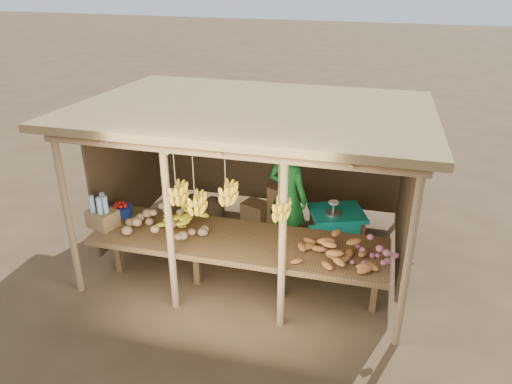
# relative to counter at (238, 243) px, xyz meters

# --- Properties ---
(ground) EXTENTS (60.00, 60.00, 0.00)m
(ground) POSITION_rel_counter_xyz_m (-0.00, 0.95, -0.74)
(ground) COLOR brown
(ground) RESTS_ON ground
(stall_structure) EXTENTS (4.70, 3.50, 2.43)m
(stall_structure) POSITION_rel_counter_xyz_m (0.00, 0.96, 1.18)
(stall_structure) COLOR #A78256
(stall_structure) RESTS_ON ground
(counter) EXTENTS (3.90, 1.05, 0.80)m
(counter) POSITION_rel_counter_xyz_m (0.00, 0.00, 0.00)
(counter) COLOR brown
(counter) RESTS_ON ground
(potato_heap) EXTENTS (1.28, 0.97, 0.37)m
(potato_heap) POSITION_rel_counter_xyz_m (-0.99, -0.07, 0.25)
(potato_heap) COLOR #9B7950
(potato_heap) RESTS_ON counter
(sweet_potato_heap) EXTENTS (1.06, 0.87, 0.36)m
(sweet_potato_heap) POSITION_rel_counter_xyz_m (1.29, -0.12, 0.24)
(sweet_potato_heap) COLOR #B16A2D
(sweet_potato_heap) RESTS_ON counter
(onion_heap) EXTENTS (0.94, 0.73, 0.36)m
(onion_heap) POSITION_rel_counter_xyz_m (1.81, -0.12, 0.24)
(onion_heap) COLOR #AD546B
(onion_heap) RESTS_ON counter
(banana_pile) EXTENTS (0.69, 0.50, 0.35)m
(banana_pile) POSITION_rel_counter_xyz_m (-0.79, 0.17, 0.24)
(banana_pile) COLOR yellow
(banana_pile) RESTS_ON counter
(tomato_basin) EXTENTS (0.34, 0.34, 0.18)m
(tomato_basin) POSITION_rel_counter_xyz_m (-1.83, 0.24, 0.14)
(tomato_basin) COLOR navy
(tomato_basin) RESTS_ON counter
(bottle_box) EXTENTS (0.45, 0.40, 0.48)m
(bottle_box) POSITION_rel_counter_xyz_m (-1.89, -0.12, 0.24)
(bottle_box) COLOR olive
(bottle_box) RESTS_ON counter
(vendor) EXTENTS (0.78, 0.66, 1.82)m
(vendor) POSITION_rel_counter_xyz_m (0.43, 1.18, 0.17)
(vendor) COLOR #186F24
(vendor) RESTS_ON ground
(tarp_crate) EXTENTS (0.96, 0.90, 0.93)m
(tarp_crate) POSITION_rel_counter_xyz_m (1.17, 1.29, -0.36)
(tarp_crate) COLOR brown
(tarp_crate) RESTS_ON ground
(carton_stack) EXTENTS (1.00, 0.48, 0.68)m
(carton_stack) POSITION_rel_counter_xyz_m (0.06, 1.93, -0.44)
(carton_stack) COLOR olive
(carton_stack) RESTS_ON ground
(burlap_sacks) EXTENTS (0.77, 0.40, 0.54)m
(burlap_sacks) POSITION_rel_counter_xyz_m (-1.16, 1.77, -0.50)
(burlap_sacks) COLOR #4A3822
(burlap_sacks) RESTS_ON ground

